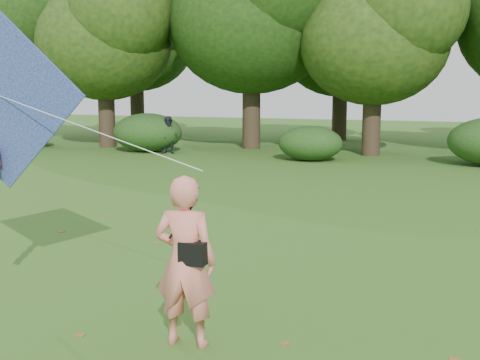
% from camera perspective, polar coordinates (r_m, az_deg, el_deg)
% --- Properties ---
extents(ground, '(100.00, 100.00, 0.00)m').
position_cam_1_polar(ground, '(7.74, 3.32, -13.70)').
color(ground, '#265114').
rests_on(ground, ground).
extents(man_kite_flyer, '(0.78, 0.56, 1.99)m').
position_cam_1_polar(man_kite_flyer, '(6.93, -5.21, -7.69)').
color(man_kite_flyer, '#EE7F70').
rests_on(man_kite_flyer, ground).
extents(bystander_left, '(0.92, 0.77, 1.70)m').
position_cam_1_polar(bystander_left, '(27.41, -6.72, 4.26)').
color(bystander_left, '#252831').
rests_on(bystander_left, ground).
extents(crossbody_bag, '(0.43, 0.20, 0.75)m').
position_cam_1_polar(crossbody_bag, '(6.82, -4.46, -6.81)').
color(crossbody_bag, black).
rests_on(crossbody_bag, ground).
extents(tree_line, '(54.70, 15.30, 9.48)m').
position_cam_1_polar(tree_line, '(29.82, 20.69, 13.26)').
color(tree_line, '#3A2D1E').
rests_on(tree_line, ground).
extents(shrub_band, '(39.15, 3.22, 1.88)m').
position_cam_1_polar(shrub_band, '(24.68, 14.38, 3.57)').
color(shrub_band, '#264919').
rests_on(shrub_band, ground).
extents(fallen_leaves, '(11.45, 11.23, 0.01)m').
position_cam_1_polar(fallen_leaves, '(10.21, 1.21, -8.05)').
color(fallen_leaves, brown).
rests_on(fallen_leaves, ground).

